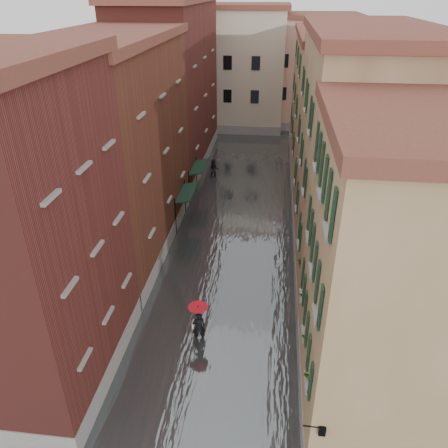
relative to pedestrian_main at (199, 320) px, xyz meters
The scene contains 16 objects.
ground 1.53m from the pedestrian_main, 36.25° to the right, with size 120.00×120.00×0.00m, color #535355.
floodwater 12.55m from the pedestrian_main, 86.76° to the left, with size 10.00×60.00×0.20m, color #4B5053.
building_left_near 8.57m from the pedestrian_main, 158.19° to the right, with size 6.00×8.00×13.00m, color maroon.
building_left_mid 11.68m from the pedestrian_main, 126.57° to the left, with size 6.00×14.00×12.50m, color #552A1B.
building_left_far 24.98m from the pedestrian_main, 105.00° to the left, with size 6.00×16.00×14.00m, color maroon.
building_right_near 9.27m from the pedestrian_main, 18.10° to the right, with size 6.00×8.00×11.50m, color #97774E.
building_right_mid 12.60m from the pedestrian_main, 47.74° to the left, with size 6.00×14.00×13.00m, color tan.
building_right_far 25.12m from the pedestrian_main, 71.83° to the left, with size 6.00×16.00×11.50m, color #97774E.
building_end_cream 37.92m from the pedestrian_main, 93.50° to the left, with size 12.00×9.00×13.00m, color #C4B19C.
building_end_pink 40.33m from the pedestrian_main, 80.36° to the left, with size 10.00×9.00×12.00m, color #CD9F90.
awning_near 11.87m from the pedestrian_main, 103.60° to the left, with size 1.09×3.31×2.80m.
awning_far 16.67m from the pedestrian_main, 99.61° to the left, with size 1.09×3.30×2.80m.
wall_lantern 8.42m from the pedestrian_main, 52.30° to the right, with size 0.71×0.22×0.35m.
window_planters 5.47m from the pedestrian_main, 14.37° to the right, with size 0.59×8.02×0.84m.
pedestrian_main is the anchor object (origin of this frame).
pedestrian_far 20.16m from the pedestrian_main, 95.85° to the left, with size 0.90×0.70×1.85m, color black.
Camera 1 is at (2.36, -15.14, 15.13)m, focal length 35.00 mm.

